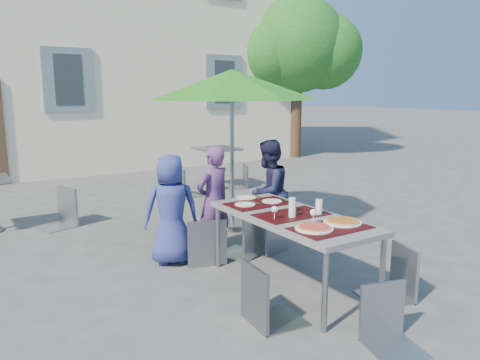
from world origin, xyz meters
TOP-DOWN VIEW (x-y plane):
  - ground at (0.00, 0.00)m, footprint 90.00×90.00m
  - tree at (6.55, 7.54)m, footprint 3.60×3.00m
  - dining_table at (0.33, 0.02)m, footprint 0.80×1.85m
  - pizza_near_left at (0.17, -0.48)m, footprint 0.34×0.34m
  - pizza_near_right at (0.53, -0.47)m, footprint 0.35×0.35m
  - glassware at (0.36, -0.06)m, footprint 0.55×0.47m
  - place_settings at (0.34, 0.67)m, footprint 0.59×0.52m
  - child_0 at (-0.39, 1.28)m, footprint 0.71×0.57m
  - child_1 at (0.16, 1.28)m, footprint 0.54×0.42m
  - child_2 at (0.96, 1.28)m, footprint 0.75×0.61m
  - chair_0 at (-0.08, 1.07)m, footprint 0.55×0.55m
  - chair_1 at (0.46, 1.00)m, footprint 0.59×0.59m
  - chair_2 at (0.78, 0.96)m, footprint 0.50×0.50m
  - chair_3 at (-0.33, -0.46)m, footprint 0.49×0.49m
  - chair_4 at (1.01, -0.71)m, footprint 0.54×0.54m
  - chair_5 at (0.28, -1.25)m, footprint 0.49×0.49m
  - patio_umbrella at (0.91, 2.07)m, footprint 2.36×2.36m
  - bg_chair_r_0 at (-1.12, 3.55)m, footprint 0.61×0.60m
  - cafe_table_1 at (2.17, 4.68)m, footprint 0.78×0.78m
  - bg_chair_l_1 at (1.19, 4.32)m, footprint 0.57×0.56m
  - bg_chair_r_1 at (2.62, 4.49)m, footprint 0.51×0.50m

SIDE VIEW (x-z plane):
  - ground at x=0.00m, z-range 0.00..0.00m
  - bg_chair_r_1 at x=2.62m, z-range 0.07..0.95m
  - chair_5 at x=0.28m, z-range 0.07..0.96m
  - chair_2 at x=0.78m, z-range 0.08..1.00m
  - chair_4 at x=1.01m, z-range 0.08..1.04m
  - chair_3 at x=-0.33m, z-range 0.09..1.09m
  - chair_0 at x=-0.08m, z-range 0.09..1.10m
  - chair_1 at x=0.46m, z-range 0.09..1.12m
  - cafe_table_1 at x=2.17m, z-range 0.19..1.02m
  - bg_chair_l_1 at x=1.19m, z-range 0.10..1.15m
  - bg_chair_r_0 at x=-1.12m, z-range 0.10..1.16m
  - child_0 at x=-0.39m, z-range 0.00..1.26m
  - child_1 at x=0.16m, z-range 0.00..1.32m
  - child_2 at x=0.96m, z-range 0.00..1.35m
  - dining_table at x=0.33m, z-range 0.32..1.07m
  - place_settings at x=0.34m, z-range 0.76..0.77m
  - pizza_near_left at x=0.17m, z-range 0.75..0.78m
  - pizza_near_right at x=0.53m, z-range 0.75..0.78m
  - glassware at x=0.36m, z-range 0.75..0.90m
  - patio_umbrella at x=0.91m, z-range 0.89..3.13m
  - tree at x=6.55m, z-range 0.90..5.60m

